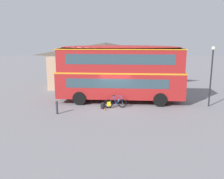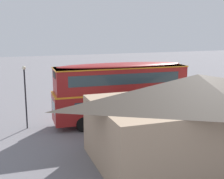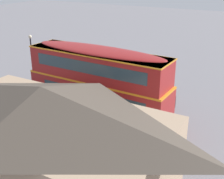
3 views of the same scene
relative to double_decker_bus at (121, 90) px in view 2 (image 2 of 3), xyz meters
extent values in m
plane|color=slate|center=(-0.43, -0.97, -2.64)|extent=(120.00, 120.00, 0.00)
cylinder|color=black|center=(3.30, 1.04, -2.09)|extent=(1.11, 0.33, 1.10)
cylinder|color=black|center=(3.18, -1.34, -2.09)|extent=(1.11, 0.33, 1.10)
cylinder|color=black|center=(-3.20, 1.34, -2.09)|extent=(1.11, 0.33, 1.10)
cylinder|color=black|center=(-3.31, -1.04, -2.09)|extent=(1.11, 0.33, 1.10)
cube|color=maroon|center=(-0.01, 0.00, -1.13)|extent=(10.59, 2.99, 2.10)
cube|color=orange|center=(-0.01, 0.00, -0.05)|extent=(10.61, 3.01, 0.12)
cube|color=maroon|center=(-0.01, 0.00, 0.93)|extent=(10.27, 2.92, 1.90)
ellipsoid|color=maroon|center=(-0.01, 0.00, 1.96)|extent=(10.06, 2.86, 0.36)
cube|color=#2D424C|center=(5.21, -0.24, -0.88)|extent=(0.16, 2.05, 0.90)
cube|color=black|center=(5.07, -0.24, 1.46)|extent=(0.12, 1.38, 0.44)
cube|color=#2D424C|center=(-0.26, -1.23, -0.83)|extent=(8.17, 0.42, 0.76)
cube|color=#2D424C|center=(-0.06, -1.21, 1.08)|extent=(8.59, 0.44, 0.80)
cube|color=#2D424C|center=(-0.15, 1.25, -0.83)|extent=(8.17, 0.42, 0.76)
cube|color=#2D424C|center=(0.05, 1.21, 1.08)|extent=(8.59, 0.44, 0.80)
cube|color=orange|center=(-0.01, 0.00, 1.84)|extent=(10.38, 3.01, 0.08)
torus|color=black|center=(0.19, -1.76, -2.30)|extent=(0.68, 0.14, 0.68)
torus|color=black|center=(-0.91, -1.86, -2.30)|extent=(0.68, 0.14, 0.68)
cylinder|color=#B2B2B7|center=(0.19, -1.76, -2.30)|extent=(0.06, 0.10, 0.05)
cylinder|color=#B2B2B7|center=(-0.91, -1.86, -2.30)|extent=(0.06, 0.10, 0.05)
cylinder|color=#234C99|center=(-0.11, -1.79, -2.04)|extent=(0.50, 0.08, 0.67)
cylinder|color=#234C99|center=(-0.18, -1.80, -1.70)|extent=(0.61, 0.09, 0.06)
cylinder|color=#234C99|center=(-0.41, -1.82, -2.03)|extent=(0.18, 0.05, 0.68)
cylinder|color=#234C99|center=(-0.62, -1.84, -2.33)|extent=(0.57, 0.08, 0.09)
cylinder|color=#234C99|center=(-0.69, -1.84, -2.00)|extent=(0.45, 0.07, 0.63)
cylinder|color=#234C99|center=(0.16, -1.76, -2.01)|extent=(0.09, 0.04, 0.60)
cylinder|color=black|center=(0.13, -1.77, -1.66)|extent=(0.07, 0.46, 0.03)
ellipsoid|color=black|center=(-0.50, -1.83, -1.66)|extent=(0.27, 0.12, 0.06)
cube|color=yellow|center=(-0.87, -2.02, -2.28)|extent=(0.29, 0.17, 0.32)
cylinder|color=#338CBF|center=(-0.11, -1.79, -2.04)|extent=(0.07, 0.07, 0.18)
cube|color=black|center=(-1.32, -2.09, -2.42)|extent=(0.37, 0.37, 0.44)
ellipsoid|color=black|center=(-1.32, -2.09, -2.20)|extent=(0.35, 0.35, 0.10)
cube|color=black|center=(-1.23, -1.99, -2.49)|extent=(0.17, 0.16, 0.15)
cylinder|color=black|center=(-1.47, -2.14, -2.42)|extent=(0.05, 0.05, 0.35)
cylinder|color=black|center=(-1.35, -2.24, -2.42)|extent=(0.05, 0.05, 0.35)
cylinder|color=#D84C33|center=(-1.14, -2.57, -2.55)|extent=(0.08, 0.08, 0.18)
cylinder|color=black|center=(-1.14, -2.57, -2.45)|extent=(0.05, 0.05, 0.03)
cube|color=tan|center=(-1.66, 7.49, -0.91)|extent=(11.73, 6.67, 3.46)
pyramid|color=#4C4238|center=(-1.66, 7.49, 1.54)|extent=(12.14, 7.08, 1.44)
cube|color=#3D2319|center=(-1.71, 4.25, -1.59)|extent=(1.10, 0.06, 2.10)
cube|color=#2D424C|center=(-4.62, 4.30, -0.74)|extent=(1.10, 0.06, 0.90)
cube|color=#2D424C|center=(1.19, 4.20, -0.74)|extent=(1.10, 0.06, 0.90)
cylinder|color=black|center=(7.10, -1.16, -0.41)|extent=(0.11, 0.11, 4.47)
sphere|color=#F2E5BF|center=(7.10, -1.16, 1.94)|extent=(0.28, 0.28, 0.28)
cylinder|color=#333338|center=(-4.54, -3.49, -2.22)|extent=(0.16, 0.16, 0.85)
sphere|color=#333338|center=(-4.54, -3.49, -1.75)|extent=(0.16, 0.16, 0.16)
camera|label=1|loc=(-0.13, -19.95, 2.62)|focal=38.57mm
camera|label=2|loc=(8.62, 21.75, 4.83)|focal=49.14mm
camera|label=3|loc=(-10.36, 16.75, 7.11)|focal=48.34mm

